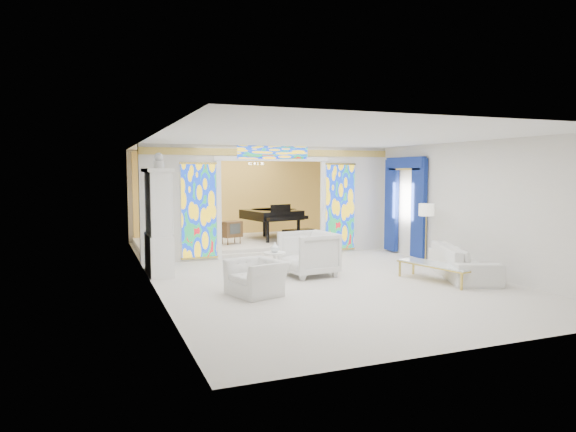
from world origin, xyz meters
name	(u,v)px	position (x,y,z in m)	size (l,w,h in m)	color
floor	(300,268)	(0.00, 0.00, 0.00)	(12.00, 12.00, 0.00)	silver
ceiling	(300,142)	(0.00, 0.00, 3.00)	(7.00, 12.00, 0.02)	white
wall_back	(233,195)	(0.00, 6.00, 1.50)	(7.00, 0.02, 3.00)	silver
wall_front	(479,235)	(0.00, -6.00, 1.50)	(7.00, 0.02, 3.00)	silver
wall_left	(148,210)	(-3.50, 0.00, 1.50)	(0.02, 12.00, 3.00)	silver
wall_right	(423,203)	(3.50, 0.00, 1.50)	(0.02, 12.00, 3.00)	silver
partition_wall	(272,196)	(0.00, 2.00, 1.65)	(7.00, 0.22, 3.00)	silver
stained_glass_left	(199,211)	(-2.03, 1.89, 1.30)	(0.90, 0.04, 2.40)	gold
stained_glass_right	(340,207)	(2.03, 1.89, 1.30)	(0.90, 0.04, 2.40)	gold
stained_glass_transom	(273,153)	(0.00, 1.89, 2.82)	(2.00, 0.04, 0.34)	gold
alcove_platform	(250,242)	(0.00, 4.10, 0.09)	(6.80, 3.80, 0.18)	silver
gold_curtain_back	(234,195)	(0.00, 5.88, 1.50)	(6.70, 0.10, 2.90)	gold
chandelier	(256,164)	(0.20, 4.00, 2.55)	(0.48, 0.48, 0.30)	gold
blue_drapes	(405,198)	(3.40, 0.70, 1.58)	(0.14, 1.85, 2.65)	navy
china_cabinet	(158,222)	(-3.22, 0.60, 1.17)	(0.56, 1.46, 2.72)	white
armchair_left	(256,277)	(-1.77, -2.13, 0.32)	(1.00, 0.87, 0.65)	silver
armchair_right	(309,254)	(-0.15, -0.86, 0.49)	(1.05, 1.08, 0.98)	white
sofa	(463,261)	(2.95, -2.24, 0.35)	(2.38, 0.93, 0.69)	white
side_table	(275,262)	(-0.99, -0.98, 0.39)	(0.58, 0.58, 0.59)	white
vase	(275,247)	(-0.99, -0.98, 0.70)	(0.20, 0.20, 0.21)	silver
coffee_table	(436,265)	(2.09, -2.42, 0.35)	(0.92, 1.79, 0.38)	white
floor_lamp	(426,213)	(3.06, -0.74, 1.30)	(0.41, 0.41, 1.52)	gold
grand_piano	(273,215)	(0.81, 4.15, 0.94)	(1.97, 3.03, 1.12)	black
tv_console	(231,229)	(-0.78, 3.39, 0.61)	(0.68, 0.57, 0.67)	brown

